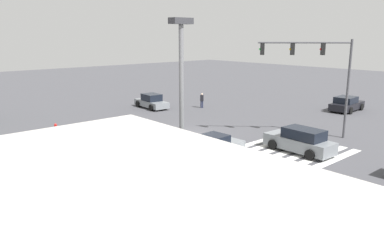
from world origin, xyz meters
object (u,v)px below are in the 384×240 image
(car_6, at_px, (210,148))
(car_3, at_px, (300,141))
(car_2, at_px, (109,152))
(car_4, at_px, (347,104))
(street_light_pole_a, at_px, (182,116))
(tree_corner_a, at_px, (250,198))
(fire_hydrant, at_px, (56,129))
(traffic_signal_mast, at_px, (319,66))
(pedestrian, at_px, (202,100))
(car_1, at_px, (152,102))

(car_6, bearing_deg, car_3, -29.81)
(car_2, distance_m, car_4, 26.39)
(car_4, relative_size, street_light_pole_a, 0.56)
(car_4, bearing_deg, street_light_pole_a, -168.06)
(street_light_pole_a, distance_m, tree_corner_a, 3.61)
(car_2, relative_size, fire_hydrant, 5.64)
(car_2, distance_m, tree_corner_a, 13.30)
(traffic_signal_mast, height_order, street_light_pole_a, street_light_pole_a)
(traffic_signal_mast, distance_m, car_6, 10.80)
(car_4, bearing_deg, car_2, 172.11)
(traffic_signal_mast, bearing_deg, pedestrian, -51.84)
(car_1, xyz_separation_m, car_6, (-7.24, -16.45, 0.04))
(car_2, height_order, street_light_pole_a, street_light_pole_a)
(car_6, relative_size, pedestrian, 3.01)
(pedestrian, bearing_deg, traffic_signal_mast, 39.94)
(traffic_signal_mast, distance_m, car_3, 6.36)
(tree_corner_a, relative_size, fire_hydrant, 4.80)
(car_4, bearing_deg, car_3, -167.23)
(car_3, height_order, pedestrian, car_3)
(car_2, height_order, car_4, car_4)
(car_2, height_order, fire_hydrant, car_2)
(pedestrian, relative_size, fire_hydrant, 1.84)
(car_3, relative_size, car_6, 1.00)
(fire_hydrant, bearing_deg, car_1, 18.20)
(car_4, height_order, fire_hydrant, car_4)
(traffic_signal_mast, bearing_deg, car_2, 25.52)
(car_2, bearing_deg, car_4, -7.76)
(car_3, bearing_deg, traffic_signal_mast, -68.73)
(car_2, height_order, car_6, car_6)
(pedestrian, height_order, street_light_pole_a, street_light_pole_a)
(car_4, relative_size, fire_hydrant, 5.33)
(car_2, xyz_separation_m, pedestrian, (16.35, 9.24, 0.23))
(car_3, relative_size, car_4, 1.04)
(car_4, height_order, street_light_pole_a, street_light_pole_a)
(traffic_signal_mast, height_order, car_1, traffic_signal_mast)
(traffic_signal_mast, xyz_separation_m, car_2, (-14.63, 5.17, -4.77))
(car_2, relative_size, car_3, 1.02)
(car_6, distance_m, tree_corner_a, 11.93)
(car_3, distance_m, street_light_pole_a, 14.12)
(car_6, bearing_deg, pedestrian, 46.61)
(street_light_pole_a, bearing_deg, pedestrian, 45.52)
(pedestrian, distance_m, street_light_pole_a, 27.29)
(car_4, relative_size, pedestrian, 2.90)
(pedestrian, bearing_deg, car_6, 5.55)
(car_4, height_order, pedestrian, pedestrian)
(traffic_signal_mast, relative_size, fire_hydrant, 8.53)
(tree_corner_a, bearing_deg, car_2, 80.00)
(car_2, bearing_deg, car_6, -40.18)
(car_3, xyz_separation_m, street_light_pole_a, (-13.07, -3.44, 4.09))
(traffic_signal_mast, xyz_separation_m, tree_corner_a, (-16.91, -7.76, -2.66))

